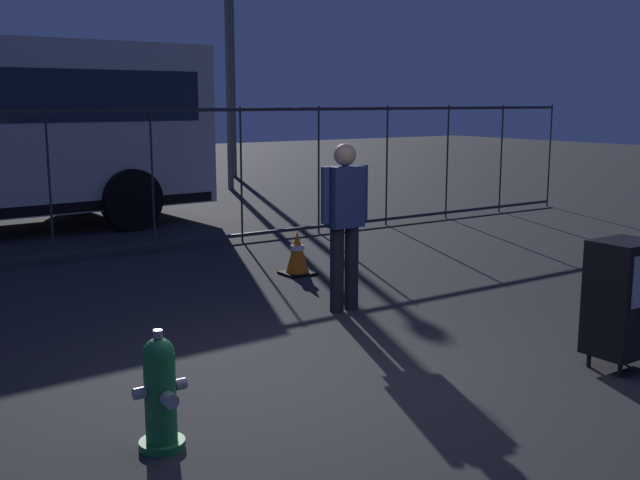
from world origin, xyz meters
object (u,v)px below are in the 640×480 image
newspaper_box_primary (622,298)px  traffic_cone (297,253)px  street_light_far_left (228,30)px  fire_hydrant (161,394)px  street_light_near_left (232,31)px  pedestrian (345,217)px

newspaper_box_primary → traffic_cone: (-0.28, 4.22, -0.31)m
street_light_far_left → fire_hydrant: bearing=-119.7°
traffic_cone → street_light_far_left: 9.94m
traffic_cone → street_light_near_left: 12.94m
traffic_cone → street_light_near_left: street_light_near_left is taller
street_light_near_left → street_light_far_left: 3.10m
pedestrian → street_light_far_left: street_light_far_left is taller
traffic_cone → street_light_near_left: bearing=65.2°
newspaper_box_primary → street_light_far_left: (3.38, 12.80, 3.11)m
fire_hydrant → pedestrian: pedestrian is taller
fire_hydrant → traffic_cone: bearing=47.3°
fire_hydrant → pedestrian: (2.75, 1.89, 0.60)m
newspaper_box_primary → street_light_near_left: street_light_near_left is taller
fire_hydrant → street_light_near_left: street_light_near_left is taller
fire_hydrant → newspaper_box_primary: (3.53, -0.69, 0.22)m
pedestrian → traffic_cone: size_ratio=3.15×
newspaper_box_primary → traffic_cone: size_ratio=1.92×
traffic_cone → fire_hydrant: bearing=-132.7°
fire_hydrant → pedestrian: bearing=34.5°
newspaper_box_primary → pedestrian: 2.73m
newspaper_box_primary → street_light_far_left: street_light_far_left is taller
fire_hydrant → traffic_cone: (3.25, 3.52, -0.09)m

